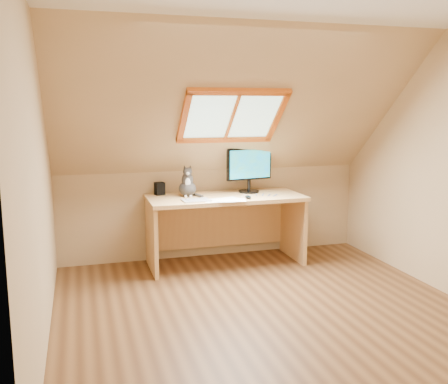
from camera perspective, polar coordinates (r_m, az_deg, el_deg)
name	(u,v)px	position (r m, az deg, el deg)	size (l,w,h in m)	color
ground	(268,313)	(4.34, 5.05, -13.58)	(3.50, 3.50, 0.00)	brown
room_shell	(275,144)	(3.91, 5.86, 5.53)	(3.52, 3.52, 2.41)	tan
desk	(223,215)	(5.50, -0.06, -2.66)	(1.67, 0.73, 0.76)	#E2B66B
monitor	(249,167)	(5.55, 2.90, 2.86)	(0.54, 0.23, 0.50)	black
cat	(187,185)	(5.35, -4.20, 0.81)	(0.22, 0.25, 0.35)	#3B3734
desk_speaker	(160,189)	(5.47, -7.37, 0.39)	(0.10, 0.10, 0.14)	black
graphics_tablet	(196,200)	(5.10, -3.20, -0.95)	(0.28, 0.20, 0.01)	#B2B2B7
mouse	(248,197)	(5.21, 2.77, -0.60)	(0.06, 0.11, 0.03)	black
papers	(228,200)	(5.13, 0.49, -0.91)	(0.35, 0.30, 0.01)	white
cables	(258,196)	(5.38, 3.94, -0.42)	(0.51, 0.26, 0.01)	silver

